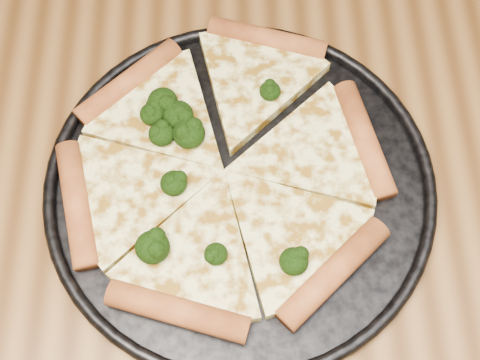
{
  "coord_description": "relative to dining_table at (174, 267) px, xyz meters",
  "views": [
    {
      "loc": [
        0.06,
        -0.21,
        1.3
      ],
      "look_at": [
        0.07,
        0.05,
        0.77
      ],
      "focal_mm": 48.65,
      "sensor_mm": 36.0,
      "label": 1
    }
  ],
  "objects": [
    {
      "name": "dining_table",
      "position": [
        0.0,
        0.0,
        0.0
      ],
      "size": [
        1.2,
        0.9,
        0.75
      ],
      "color": "brown",
      "rests_on": "ground"
    },
    {
      "name": "pizza",
      "position": [
        0.06,
        0.06,
        0.11
      ],
      "size": [
        0.32,
        0.34,
        0.02
      ],
      "rotation": [
        0.0,
        0.0,
        -0.3
      ],
      "color": "#F2EF94",
      "rests_on": "pizza_pan"
    },
    {
      "name": "broccoli_florets",
      "position": [
        0.02,
        0.07,
        0.12
      ],
      "size": [
        0.15,
        0.2,
        0.02
      ],
      "color": "black",
      "rests_on": "pizza"
    },
    {
      "name": "pizza_pan",
      "position": [
        0.07,
        0.05,
        0.1
      ],
      "size": [
        0.36,
        0.36,
        0.02
      ],
      "color": "black",
      "rests_on": "dining_table"
    }
  ]
}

